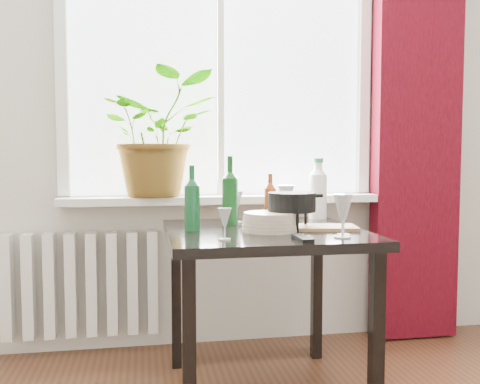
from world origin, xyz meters
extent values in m
cube|color=white|center=(0.00, 2.22, 1.60)|extent=(1.72, 0.08, 1.62)
cube|color=silver|center=(0.00, 2.15, 0.82)|extent=(1.72, 0.20, 0.04)
cube|color=#3A050E|center=(1.12, 2.12, 1.30)|extent=(0.50, 0.12, 2.56)
cube|color=silver|center=(-0.75, 2.18, 0.38)|extent=(0.80, 0.10, 0.55)
cube|color=black|center=(0.10, 1.55, 0.72)|extent=(0.85, 0.85, 0.04)
cube|color=black|center=(-0.27, 1.19, 0.35)|extent=(0.05, 0.05, 0.70)
cube|color=black|center=(-0.27, 1.92, 0.35)|extent=(0.05, 0.05, 0.70)
cube|color=black|center=(0.46, 1.19, 0.35)|extent=(0.05, 0.05, 0.70)
cube|color=black|center=(0.46, 1.92, 0.35)|extent=(0.05, 0.05, 0.70)
imported|color=#31701D|center=(-0.34, 2.16, 1.17)|extent=(0.68, 0.61, 0.66)
cylinder|color=#BFAE9E|center=(0.11, 1.49, 0.78)|extent=(0.26, 0.26, 0.08)
cube|color=black|center=(0.18, 1.23, 0.75)|extent=(0.05, 0.15, 0.02)
cube|color=olive|center=(0.37, 1.51, 0.75)|extent=(0.29, 0.21, 0.01)
camera|label=1|loc=(-0.42, -0.72, 1.07)|focal=40.00mm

